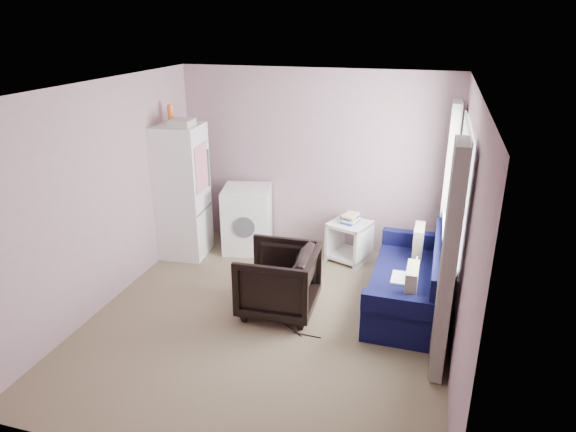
{
  "coord_description": "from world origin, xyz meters",
  "views": [
    {
      "loc": [
        1.55,
        -4.61,
        3.1
      ],
      "look_at": [
        0.05,
        0.6,
        1.0
      ],
      "focal_mm": 32.0,
      "sensor_mm": 36.0,
      "label": 1
    }
  ],
  "objects_px": {
    "fridge": "(181,191)",
    "sofa": "(414,283)",
    "armchair": "(278,277)",
    "washing_machine": "(247,218)",
    "side_table": "(349,238)"
  },
  "relations": [
    {
      "from": "armchair",
      "to": "sofa",
      "type": "distance_m",
      "value": 1.54
    },
    {
      "from": "fridge",
      "to": "sofa",
      "type": "xyz_separation_m",
      "value": [
        3.15,
        -0.59,
        -0.62
      ]
    },
    {
      "from": "fridge",
      "to": "washing_machine",
      "type": "distance_m",
      "value": 0.98
    },
    {
      "from": "washing_machine",
      "to": "sofa",
      "type": "relative_size",
      "value": 0.5
    },
    {
      "from": "side_table",
      "to": "washing_machine",
      "type": "bearing_deg",
      "value": -177.9
    },
    {
      "from": "fridge",
      "to": "side_table",
      "type": "distance_m",
      "value": 2.36
    },
    {
      "from": "armchair",
      "to": "washing_machine",
      "type": "relative_size",
      "value": 0.92
    },
    {
      "from": "armchair",
      "to": "sofa",
      "type": "height_order",
      "value": "armchair"
    },
    {
      "from": "armchair",
      "to": "washing_machine",
      "type": "distance_m",
      "value": 1.73
    },
    {
      "from": "armchair",
      "to": "sofa",
      "type": "bearing_deg",
      "value": 106.94
    },
    {
      "from": "fridge",
      "to": "side_table",
      "type": "relative_size",
      "value": 3.09
    },
    {
      "from": "washing_machine",
      "to": "sofa",
      "type": "xyz_separation_m",
      "value": [
        2.36,
        -0.97,
        -0.18
      ]
    },
    {
      "from": "fridge",
      "to": "washing_machine",
      "type": "bearing_deg",
      "value": 20.6
    },
    {
      "from": "armchair",
      "to": "fridge",
      "type": "relative_size",
      "value": 0.41
    },
    {
      "from": "armchair",
      "to": "sofa",
      "type": "xyz_separation_m",
      "value": [
        1.45,
        0.5,
        -0.12
      ]
    }
  ]
}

